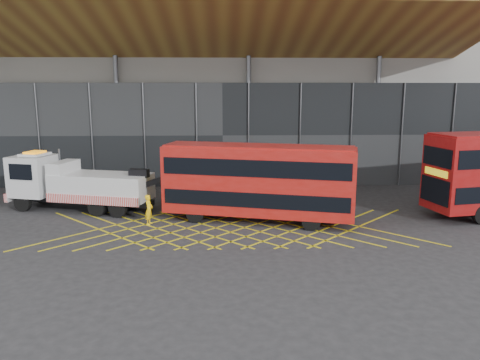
{
  "coord_description": "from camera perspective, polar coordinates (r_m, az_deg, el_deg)",
  "views": [
    {
      "loc": [
        2.08,
        -24.85,
        7.57
      ],
      "look_at": [
        3.0,
        1.5,
        2.4
      ],
      "focal_mm": 35.0,
      "sensor_mm": 36.0,
      "label": 1
    }
  ],
  "objects": [
    {
      "name": "worker",
      "position": [
        26.91,
        -11.04,
        -3.56
      ],
      "size": [
        0.51,
        0.68,
        1.71
      ],
      "primitive_type": "imported",
      "rotation": [
        0.0,
        0.0,
        1.4
      ],
      "color": "yellow",
      "rests_on": "ground_plane"
    },
    {
      "name": "construction_building",
      "position": [
        43.26,
        -2.27,
        12.95
      ],
      "size": [
        55.0,
        23.97,
        18.0
      ],
      "color": "gray",
      "rests_on": "ground_plane"
    },
    {
      "name": "ground_plane",
      "position": [
        26.06,
        -6.53,
        -5.87
      ],
      "size": [
        120.0,
        120.0,
        0.0
      ],
      "primitive_type": "plane",
      "color": "#242527"
    },
    {
      "name": "bus_towed",
      "position": [
        26.69,
        2.21,
        0.05
      ],
      "size": [
        11.14,
        5.25,
        4.43
      ],
      "rotation": [
        0.0,
        0.0,
        -0.26
      ],
      "color": "#AD140F",
      "rests_on": "ground_plane"
    },
    {
      "name": "recovery_truck",
      "position": [
        31.09,
        -19.43,
        -0.39
      ],
      "size": [
        10.68,
        4.78,
        3.73
      ],
      "rotation": [
        0.0,
        0.0,
        -0.26
      ],
      "color": "black",
      "rests_on": "ground_plane"
    },
    {
      "name": "road_markings",
      "position": [
        25.97,
        -1.21,
        -5.84
      ],
      "size": [
        21.56,
        7.16,
        0.01
      ],
      "color": "yellow",
      "rests_on": "ground_plane"
    }
  ]
}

